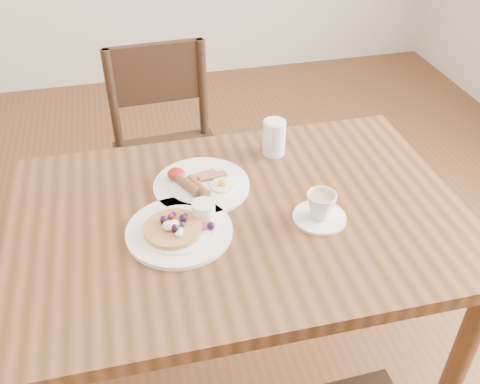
% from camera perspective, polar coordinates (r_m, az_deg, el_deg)
% --- Properties ---
extents(ground, '(5.00, 5.00, 0.00)m').
position_cam_1_polar(ground, '(1.98, 0.00, -19.24)').
color(ground, '#593619').
rests_on(ground, ground).
extents(dining_table, '(1.20, 0.80, 0.75)m').
position_cam_1_polar(dining_table, '(1.48, 0.00, -5.20)').
color(dining_table, brown).
rests_on(dining_table, ground).
extents(chair_far, '(0.44, 0.44, 0.88)m').
position_cam_1_polar(chair_far, '(2.16, -7.71, 4.54)').
color(chair_far, '#301E11').
rests_on(chair_far, ground).
extents(pancake_plate, '(0.27, 0.27, 0.06)m').
position_cam_1_polar(pancake_plate, '(1.36, -6.35, -3.82)').
color(pancake_plate, white).
rests_on(pancake_plate, dining_table).
extents(breakfast_plate, '(0.27, 0.27, 0.04)m').
position_cam_1_polar(breakfast_plate, '(1.50, -4.28, 0.83)').
color(breakfast_plate, white).
rests_on(breakfast_plate, dining_table).
extents(teacup_saucer, '(0.14, 0.14, 0.08)m').
position_cam_1_polar(teacup_saucer, '(1.39, 8.57, -1.71)').
color(teacup_saucer, white).
rests_on(teacup_saucer, dining_table).
extents(water_glass, '(0.07, 0.07, 0.11)m').
position_cam_1_polar(water_glass, '(1.63, 3.65, 5.82)').
color(water_glass, silver).
rests_on(water_glass, dining_table).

